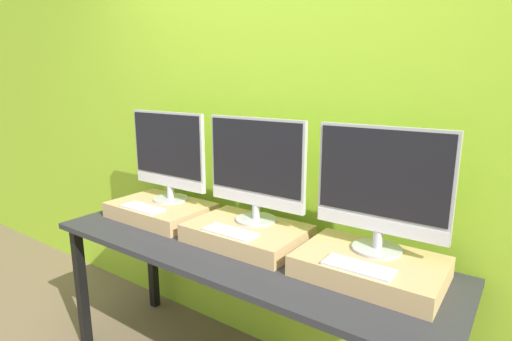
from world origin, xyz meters
TOP-DOWN VIEW (x-y plane):
  - wall_back at (0.00, 0.72)m, footprint 8.00×0.04m
  - workbench at (0.00, 0.32)m, footprint 2.02×0.65m
  - wooden_riser_left at (-0.62, 0.40)m, footprint 0.57×0.38m
  - monitor_left at (-0.62, 0.48)m, footprint 0.55×0.21m
  - keyboard_left at (-0.62, 0.27)m, footprint 0.26×0.10m
  - wooden_riser_center at (0.00, 0.40)m, footprint 0.57×0.38m
  - monitor_center at (0.00, 0.48)m, footprint 0.55×0.21m
  - keyboard_center at (0.00, 0.27)m, footprint 0.26×0.10m
  - wooden_riser_right at (0.62, 0.40)m, footprint 0.57×0.38m
  - monitor_right at (0.62, 0.48)m, footprint 0.55×0.21m
  - keyboard_right at (0.62, 0.27)m, footprint 0.26×0.10m

SIDE VIEW (x-z plane):
  - workbench at x=0.00m, z-range 0.31..1.09m
  - wooden_riser_left at x=-0.62m, z-range 0.78..0.86m
  - wooden_riser_center at x=0.00m, z-range 0.78..0.86m
  - wooden_riser_right at x=0.62m, z-range 0.78..0.86m
  - keyboard_left at x=-0.62m, z-range 0.86..0.88m
  - keyboard_center at x=0.00m, z-range 0.86..0.88m
  - keyboard_right at x=0.62m, z-range 0.86..0.88m
  - monitor_left at x=-0.62m, z-range 0.88..1.40m
  - monitor_center at x=0.00m, z-range 0.88..1.40m
  - monitor_right at x=0.62m, z-range 0.88..1.40m
  - wall_back at x=0.00m, z-range 0.00..2.60m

